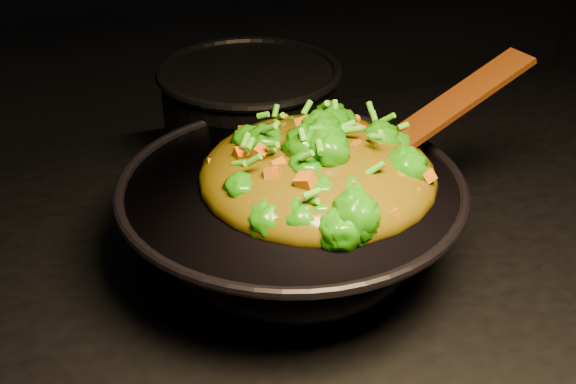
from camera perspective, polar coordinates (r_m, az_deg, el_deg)
name	(u,v)px	position (r m, az deg, el deg)	size (l,w,h in m)	color
wok	(291,224)	(0.78, 0.25, -2.55)	(0.36, 0.36, 0.10)	black
stir_fry	(318,143)	(0.74, 2.42, 3.90)	(0.25, 0.25, 0.09)	#1F7408
spatula	(434,117)	(0.81, 11.45, 5.80)	(0.26, 0.04, 0.01)	#391105
back_pot	(251,113)	(0.99, -2.98, 6.26)	(0.23, 0.23, 0.13)	black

